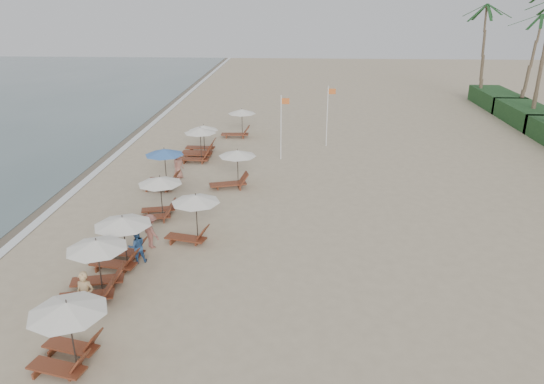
# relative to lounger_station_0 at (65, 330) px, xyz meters

# --- Properties ---
(ground) EXTENTS (160.00, 160.00, 0.00)m
(ground) POSITION_rel_lounger_station_0_xyz_m (5.06, 3.79, -1.23)
(ground) COLOR tan
(ground) RESTS_ON ground
(wet_sand_band) EXTENTS (3.20, 140.00, 0.01)m
(wet_sand_band) POSITION_rel_lounger_station_0_xyz_m (-7.44, 13.79, -1.23)
(wet_sand_band) COLOR #6B5E4C
(wet_sand_band) RESTS_ON ground
(foam_line) EXTENTS (0.50, 140.00, 0.02)m
(foam_line) POSITION_rel_lounger_station_0_xyz_m (-6.14, 13.79, -1.22)
(foam_line) COLOR white
(foam_line) RESTS_ON ground
(lounger_station_0) EXTENTS (2.55, 2.38, 2.20)m
(lounger_station_0) POSITION_rel_lounger_station_0_xyz_m (0.00, 0.00, 0.00)
(lounger_station_0) COLOR brown
(lounger_station_0) RESTS_ON ground
(lounger_station_1) EXTENTS (2.67, 2.29, 2.29)m
(lounger_station_1) POSITION_rel_lounger_station_0_xyz_m (-0.66, 3.89, -0.11)
(lounger_station_1) COLOR brown
(lounger_station_1) RESTS_ON ground
(lounger_station_2) EXTENTS (2.67, 2.41, 2.14)m
(lounger_station_2) POSITION_rel_lounger_station_0_xyz_m (-0.49, 6.31, -0.10)
(lounger_station_2) COLOR brown
(lounger_station_2) RESTS_ON ground
(lounger_station_3) EXTENTS (2.44, 2.24, 2.19)m
(lounger_station_3) POSITION_rel_lounger_station_0_xyz_m (-0.16, 11.16, -0.03)
(lounger_station_3) COLOR brown
(lounger_station_3) RESTS_ON ground
(lounger_station_4) EXTENTS (2.57, 2.26, 2.38)m
(lounger_station_4) POSITION_rel_lounger_station_0_xyz_m (-1.07, 15.49, -0.02)
(lounger_station_4) COLOR brown
(lounger_station_4) RESTS_ON ground
(lounger_station_5) EXTENTS (2.61, 2.19, 2.31)m
(lounger_station_5) POSITION_rel_lounger_station_0_xyz_m (-0.04, 20.89, -0.15)
(lounger_station_5) COLOR brown
(lounger_station_5) RESTS_ON ground
(lounger_station_6) EXTENTS (2.62, 2.10, 2.08)m
(lounger_station_6) POSITION_rel_lounger_station_0_xyz_m (-0.15, 22.54, -0.28)
(lounger_station_6) COLOR brown
(lounger_station_6) RESTS_ON ground
(inland_station_0) EXTENTS (2.66, 2.24, 2.22)m
(inland_station_0) POSITION_rel_lounger_station_0_xyz_m (2.10, 8.57, 0.18)
(inland_station_0) COLOR brown
(inland_station_0) RESTS_ON ground
(inland_station_1) EXTENTS (2.89, 2.26, 2.22)m
(inland_station_1) POSITION_rel_lounger_station_0_xyz_m (3.07, 15.75, 0.05)
(inland_station_1) COLOR brown
(inland_station_1) RESTS_ON ground
(inland_station_2) EXTENTS (2.86, 2.24, 2.22)m
(inland_station_2) POSITION_rel_lounger_station_0_xyz_m (2.06, 27.28, 0.04)
(inland_station_2) COLOR brown
(inland_station_2) RESTS_ON ground
(beachgoer_near) EXTENTS (0.68, 0.47, 1.81)m
(beachgoer_near) POSITION_rel_lounger_station_0_xyz_m (-0.37, 2.37, -0.33)
(beachgoer_near) COLOR tan
(beachgoer_near) RESTS_ON ground
(beachgoer_mid_a) EXTENTS (0.92, 0.85, 1.51)m
(beachgoer_mid_a) POSITION_rel_lounger_station_0_xyz_m (0.17, 6.43, -0.47)
(beachgoer_mid_a) COLOR #305A92
(beachgoer_mid_a) RESTS_ON ground
(beachgoer_mid_b) EXTENTS (1.16, 1.13, 1.59)m
(beachgoer_mid_b) POSITION_rel_lounger_station_0_xyz_m (0.38, 7.84, -0.43)
(beachgoer_mid_b) COLOR #92564A
(beachgoer_mid_b) RESTS_ON ground
(beachgoer_far_b) EXTENTS (0.81, 0.97, 1.69)m
(beachgoer_far_b) POSITION_rel_lounger_station_0_xyz_m (-0.53, 17.17, -0.39)
(beachgoer_far_b) COLOR #B17160
(beachgoer_far_b) RESTS_ON ground
(flag_pole_near) EXTENTS (0.60, 0.08, 4.46)m
(flag_pole_near) POSITION_rel_lounger_station_0_xyz_m (5.72, 21.51, 1.24)
(flag_pole_near) COLOR silver
(flag_pole_near) RESTS_ON ground
(flag_pole_far) EXTENTS (0.60, 0.08, 4.52)m
(flag_pole_far) POSITION_rel_lounger_station_0_xyz_m (9.03, 25.09, 1.28)
(flag_pole_far) COLOR silver
(flag_pole_far) RESTS_ON ground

